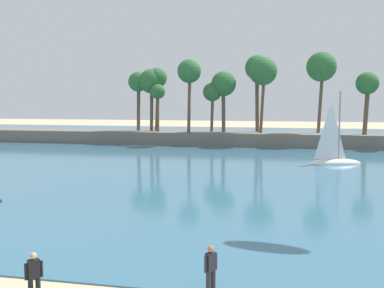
% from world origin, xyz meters
% --- Properties ---
extents(sea, '(220.00, 88.02, 0.06)m').
position_xyz_m(sea, '(0.00, 53.57, 0.03)').
color(sea, '#386B84').
rests_on(sea, ground).
extents(palm_headland, '(83.20, 6.39, 12.66)m').
position_xyz_m(palm_headland, '(0.22, 57.64, 3.77)').
color(palm_headland, slate).
rests_on(palm_headland, ground).
extents(person_rigging_by_gear, '(0.41, 0.42, 1.67)m').
position_xyz_m(person_rigging_by_gear, '(-3.75, 7.81, 0.89)').
color(person_rigging_by_gear, black).
rests_on(person_rigging_by_gear, ground).
extents(person_at_waterline, '(0.36, 0.46, 1.67)m').
position_xyz_m(person_at_waterline, '(1.38, 9.50, 0.89)').
color(person_at_waterline, '#23232D').
rests_on(person_at_waterline, ground).
extents(sailboat_mid_bay, '(5.40, 3.29, 7.52)m').
position_xyz_m(sailboat_mid_bay, '(8.38, 40.86, 0.74)').
color(sailboat_mid_bay, white).
rests_on(sailboat_mid_bay, sea).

